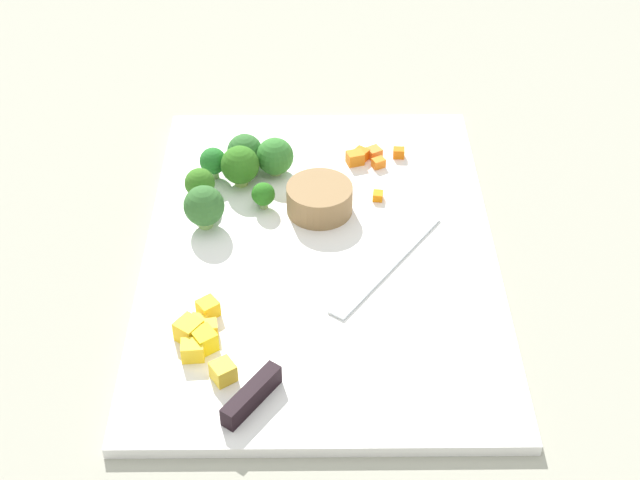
# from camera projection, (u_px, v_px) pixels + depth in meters

# --- Properties ---
(ground_plane) EXTENTS (4.00, 4.00, 0.00)m
(ground_plane) POSITION_uv_depth(u_px,v_px,m) (320.00, 256.00, 0.95)
(ground_plane) COLOR #9E9C8C
(cutting_board) EXTENTS (0.51, 0.37, 0.01)m
(cutting_board) POSITION_uv_depth(u_px,v_px,m) (320.00, 252.00, 0.95)
(cutting_board) COLOR white
(cutting_board) RESTS_ON ground_plane
(prep_bowl) EXTENTS (0.07, 0.07, 0.03)m
(prep_bowl) POSITION_uv_depth(u_px,v_px,m) (323.00, 199.00, 0.98)
(prep_bowl) COLOR olive
(prep_bowl) RESTS_ON cutting_board
(chef_knife) EXTENTS (0.29, 0.22, 0.02)m
(chef_knife) POSITION_uv_depth(u_px,v_px,m) (305.00, 344.00, 0.83)
(chef_knife) COLOR silver
(chef_knife) RESTS_ON cutting_board
(carrot_dice_0) EXTENTS (0.02, 0.02, 0.02)m
(carrot_dice_0) POSITION_uv_depth(u_px,v_px,m) (355.00, 158.00, 1.05)
(carrot_dice_0) COLOR orange
(carrot_dice_0) RESTS_ON cutting_board
(carrot_dice_1) EXTENTS (0.02, 0.02, 0.01)m
(carrot_dice_1) POSITION_uv_depth(u_px,v_px,m) (374.00, 153.00, 1.06)
(carrot_dice_1) COLOR orange
(carrot_dice_1) RESTS_ON cutting_board
(carrot_dice_2) EXTENTS (0.01, 0.01, 0.01)m
(carrot_dice_2) POSITION_uv_depth(u_px,v_px,m) (399.00, 153.00, 1.06)
(carrot_dice_2) COLOR orange
(carrot_dice_2) RESTS_ON cutting_board
(carrot_dice_3) EXTENTS (0.02, 0.02, 0.01)m
(carrot_dice_3) POSITION_uv_depth(u_px,v_px,m) (378.00, 163.00, 1.05)
(carrot_dice_3) COLOR orange
(carrot_dice_3) RESTS_ON cutting_board
(carrot_dice_4) EXTENTS (0.01, 0.01, 0.01)m
(carrot_dice_4) POSITION_uv_depth(u_px,v_px,m) (378.00, 196.00, 1.00)
(carrot_dice_4) COLOR orange
(carrot_dice_4) RESTS_ON cutting_board
(carrot_dice_5) EXTENTS (0.02, 0.02, 0.01)m
(carrot_dice_5) POSITION_uv_depth(u_px,v_px,m) (362.00, 154.00, 1.06)
(carrot_dice_5) COLOR orange
(carrot_dice_5) RESTS_ON cutting_board
(pepper_dice_0) EXTENTS (0.02, 0.02, 0.02)m
(pepper_dice_0) POSITION_uv_depth(u_px,v_px,m) (193.00, 350.00, 0.82)
(pepper_dice_0) COLOR yellow
(pepper_dice_0) RESTS_ON cutting_board
(pepper_dice_1) EXTENTS (0.02, 0.02, 0.01)m
(pepper_dice_1) POSITION_uv_depth(u_px,v_px,m) (209.00, 329.00, 0.84)
(pepper_dice_1) COLOR yellow
(pepper_dice_1) RESTS_ON cutting_board
(pepper_dice_2) EXTENTS (0.02, 0.02, 0.01)m
(pepper_dice_2) POSITION_uv_depth(u_px,v_px,m) (199.00, 322.00, 0.85)
(pepper_dice_2) COLOR yellow
(pepper_dice_2) RESTS_ON cutting_board
(pepper_dice_3) EXTENTS (0.03, 0.03, 0.02)m
(pepper_dice_3) POSITION_uv_depth(u_px,v_px,m) (189.00, 330.00, 0.84)
(pepper_dice_3) COLOR yellow
(pepper_dice_3) RESTS_ON cutting_board
(pepper_dice_4) EXTENTS (0.03, 0.03, 0.02)m
(pepper_dice_4) POSITION_uv_depth(u_px,v_px,m) (204.00, 340.00, 0.83)
(pepper_dice_4) COLOR yellow
(pepper_dice_4) RESTS_ON cutting_board
(pepper_dice_5) EXTENTS (0.03, 0.03, 0.02)m
(pepper_dice_5) POSITION_uv_depth(u_px,v_px,m) (223.00, 372.00, 0.80)
(pepper_dice_5) COLOR yellow
(pepper_dice_5) RESTS_ON cutting_board
(pepper_dice_6) EXTENTS (0.02, 0.02, 0.02)m
(pepper_dice_6) POSITION_uv_depth(u_px,v_px,m) (208.00, 308.00, 0.86)
(pepper_dice_6) COLOR yellow
(pepper_dice_6) RESTS_ON cutting_board
(broccoli_floret_0) EXTENTS (0.03, 0.03, 0.03)m
(broccoli_floret_0) POSITION_uv_depth(u_px,v_px,m) (263.00, 195.00, 0.98)
(broccoli_floret_0) COLOR #8DAB64
(broccoli_floret_0) RESTS_ON cutting_board
(broccoli_floret_1) EXTENTS (0.03, 0.03, 0.04)m
(broccoli_floret_1) POSITION_uv_depth(u_px,v_px,m) (213.00, 162.00, 1.02)
(broccoli_floret_1) COLOR #8BAE6A
(broccoli_floret_1) RESTS_ON cutting_board
(broccoli_floret_2) EXTENTS (0.03, 0.03, 0.04)m
(broccoli_floret_2) POSITION_uv_depth(u_px,v_px,m) (200.00, 184.00, 0.99)
(broccoli_floret_2) COLOR #80AF61
(broccoli_floret_2) RESTS_ON cutting_board
(broccoli_floret_3) EXTENTS (0.04, 0.04, 0.05)m
(broccoli_floret_3) POSITION_uv_depth(u_px,v_px,m) (204.00, 206.00, 0.95)
(broccoli_floret_3) COLOR #92C065
(broccoli_floret_3) RESTS_ON cutting_board
(broccoli_floret_4) EXTENTS (0.04, 0.04, 0.04)m
(broccoli_floret_4) POSITION_uv_depth(u_px,v_px,m) (245.00, 152.00, 1.04)
(broccoli_floret_4) COLOR #98AD62
(broccoli_floret_4) RESTS_ON cutting_board
(broccoli_floret_5) EXTENTS (0.04, 0.04, 0.05)m
(broccoli_floret_5) POSITION_uv_depth(u_px,v_px,m) (240.00, 165.00, 1.01)
(broccoli_floret_5) COLOR #97B55D
(broccoli_floret_5) RESTS_ON cutting_board
(broccoli_floret_6) EXTENTS (0.04, 0.04, 0.04)m
(broccoli_floret_6) POSITION_uv_depth(u_px,v_px,m) (275.00, 157.00, 1.03)
(broccoli_floret_6) COLOR #88B165
(broccoli_floret_6) RESTS_ON cutting_board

